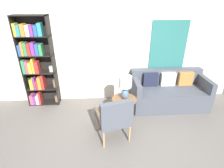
{
  "coord_description": "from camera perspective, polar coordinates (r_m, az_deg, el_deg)",
  "views": [
    {
      "loc": [
        -0.25,
        -2.16,
        2.46
      ],
      "look_at": [
        -0.04,
        1.0,
        0.9
      ],
      "focal_mm": 28.0,
      "sensor_mm": 36.0,
      "label": 1
    }
  ],
  "objects": [
    {
      "name": "couch",
      "position": [
        4.61,
        17.82,
        -2.6
      ],
      "size": [
        1.8,
        0.86,
        0.86
      ],
      "color": "#474C56",
      "rests_on": "ground_plane"
    },
    {
      "name": "armchair",
      "position": [
        3.22,
        0.88,
        -10.55
      ],
      "size": [
        0.71,
        0.7,
        0.91
      ],
      "color": "tan",
      "rests_on": "ground_plane"
    },
    {
      "name": "side_table",
      "position": [
        3.73,
        3.99,
        -5.65
      ],
      "size": [
        0.53,
        0.53,
        0.55
      ],
      "color": "brown",
      "rests_on": "ground_plane"
    },
    {
      "name": "table_lamp",
      "position": [
        3.57,
        4.3,
        -0.32
      ],
      "size": [
        0.27,
        0.27,
        0.51
      ],
      "color": "slate",
      "rests_on": "side_table"
    },
    {
      "name": "wall_back",
      "position": [
        4.35,
        0.01,
        11.38
      ],
      "size": [
        6.4,
        0.08,
        2.7
      ],
      "color": "silver",
      "rests_on": "ground_plane"
    },
    {
      "name": "ground_plane",
      "position": [
        3.29,
        1.93,
        -22.33
      ],
      "size": [
        14.0,
        14.0,
        0.0
      ],
      "primitive_type": "plane",
      "color": "#66605B"
    },
    {
      "name": "bookshelf",
      "position": [
        4.5,
        -23.76,
        6.33
      ],
      "size": [
        0.74,
        0.3,
        2.16
      ],
      "color": "black",
      "rests_on": "ground_plane"
    }
  ]
}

